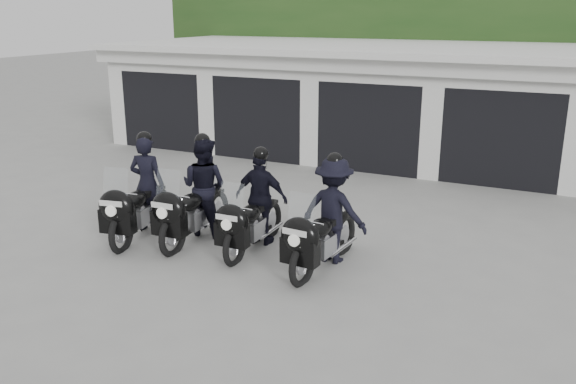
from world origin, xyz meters
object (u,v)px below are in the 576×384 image
at_px(police_bike_b, 199,194).
at_px(police_bike_d, 329,217).
at_px(police_bike_a, 140,195).
at_px(police_bike_c, 257,205).

relative_size(police_bike_b, police_bike_d, 1.03).
xyz_separation_m(police_bike_a, police_bike_d, (3.49, 0.25, 0.03)).
distance_m(police_bike_a, police_bike_c, 2.16).
distance_m(police_bike_a, police_bike_b, 1.05).
xyz_separation_m(police_bike_b, police_bike_c, (1.14, 0.03, -0.05)).
distance_m(police_bike_c, police_bike_d, 1.38).
xyz_separation_m(police_bike_a, police_bike_c, (2.11, 0.42, -0.00)).
relative_size(police_bike_a, police_bike_b, 0.99).
bearing_deg(police_bike_a, police_bike_d, -7.12).
height_order(police_bike_a, police_bike_d, police_bike_a).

